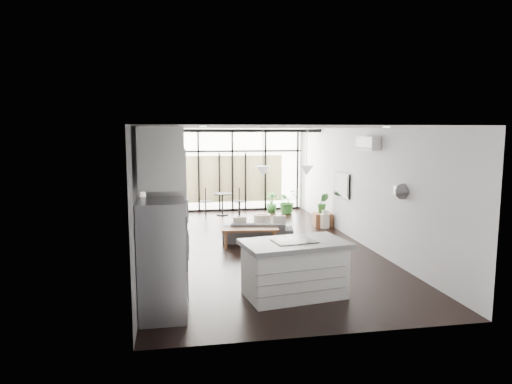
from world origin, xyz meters
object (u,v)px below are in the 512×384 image
object	(u,v)px
pouf	(262,221)
fridge	(162,259)
console_bench	(250,238)
island	(294,269)
sofa	(258,228)
milk_can	(325,219)
tv	(342,185)

from	to	relation	value
pouf	fridge	bearing A→B (deg)	-113.97
fridge	console_bench	xyz separation A→B (m)	(1.93, 3.80, -0.65)
island	pouf	xyz separation A→B (m)	(0.50, 5.42, -0.27)
island	sofa	world-z (taller)	island
sofa	console_bench	size ratio (longest dim) A/B	1.28
island	console_bench	world-z (taller)	island
pouf	milk_can	world-z (taller)	milk_can
fridge	tv	bearing A→B (deg)	47.03
island	milk_can	bearing A→B (deg)	57.18
console_bench	tv	world-z (taller)	tv
milk_can	tv	size ratio (longest dim) A/B	0.46
tv	island	bearing A→B (deg)	-119.07
fridge	console_bench	bearing A→B (deg)	63.13
island	sofa	bearing A→B (deg)	79.77
island	fridge	bearing A→B (deg)	-176.35
milk_can	tv	bearing A→B (deg)	-67.54
sofa	console_bench	xyz separation A→B (m)	(-0.28, -0.50, -0.12)
sofa	pouf	size ratio (longest dim) A/B	3.58
sofa	console_bench	distance (m)	0.58
island	milk_can	size ratio (longest dim) A/B	3.34
fridge	console_bench	world-z (taller)	fridge
fridge	sofa	distance (m)	4.86
console_bench	pouf	size ratio (longest dim) A/B	2.81
fridge	tv	distance (m)	6.78
console_bench	milk_can	bearing A→B (deg)	41.83
sofa	tv	size ratio (longest dim) A/B	1.57
pouf	console_bench	bearing A→B (deg)	-108.34
sofa	island	bearing A→B (deg)	99.98
tv	pouf	bearing A→B (deg)	154.54
island	milk_can	world-z (taller)	island
island	sofa	distance (m)	3.83
island	tv	world-z (taller)	tv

